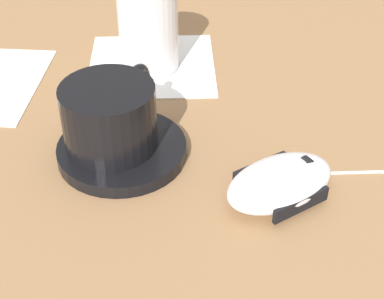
% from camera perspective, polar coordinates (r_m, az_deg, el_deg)
% --- Properties ---
extents(ground_plane, '(3.00, 3.00, 0.00)m').
position_cam_1_polar(ground_plane, '(0.62, -8.49, 3.13)').
color(ground_plane, olive).
extents(saucer, '(0.12, 0.12, 0.01)m').
position_cam_1_polar(saucer, '(0.56, -7.29, -0.12)').
color(saucer, black).
rests_on(saucer, ground).
extents(coffee_cup, '(0.11, 0.09, 0.06)m').
position_cam_1_polar(coffee_cup, '(0.54, -7.92, 3.29)').
color(coffee_cup, black).
rests_on(coffee_cup, saucer).
extents(computer_mouse, '(0.10, 0.12, 0.03)m').
position_cam_1_polar(computer_mouse, '(0.51, 8.01, -3.24)').
color(computer_mouse, silver).
rests_on(computer_mouse, ground).
extents(napkin_under_glass, '(0.16, 0.16, 0.00)m').
position_cam_1_polar(napkin_under_glass, '(0.70, -4.31, 8.17)').
color(napkin_under_glass, white).
rests_on(napkin_under_glass, ground).
extents(drinking_glass, '(0.07, 0.07, 0.10)m').
position_cam_1_polar(drinking_glass, '(0.68, -4.69, 11.85)').
color(drinking_glass, silver).
rests_on(drinking_glass, napkin_under_glass).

